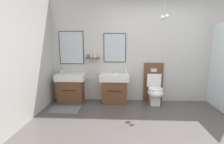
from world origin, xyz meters
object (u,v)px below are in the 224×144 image
at_px(folded_hand_towel, 113,74).
at_px(toothbrush_cup, 61,71).
at_px(toilet, 154,89).
at_px(soap_dispenser, 126,70).
at_px(vanity_sink_right, 114,87).
at_px(vanity_sink_left, 71,87).

bearing_deg(folded_hand_towel, toothbrush_cup, 169.49).
height_order(toilet, soap_dispenser, toilet).
distance_m(toothbrush_cup, soap_dispenser, 1.69).
height_order(toilet, toothbrush_cup, toilet).
bearing_deg(toothbrush_cup, folded_hand_towel, -10.51).
relative_size(vanity_sink_right, soap_dispenser, 3.78).
bearing_deg(toilet, folded_hand_towel, -174.96).
height_order(toothbrush_cup, soap_dispenser, toothbrush_cup).
xyz_separation_m(vanity_sink_left, toothbrush_cup, (-0.28, 0.14, 0.40)).
relative_size(vanity_sink_right, folded_hand_towel, 3.30).
relative_size(toilet, toothbrush_cup, 4.94).
bearing_deg(toothbrush_cup, vanity_sink_right, -5.57).
height_order(toothbrush_cup, folded_hand_towel, toothbrush_cup).
bearing_deg(soap_dispenser, toothbrush_cup, -179.65).
height_order(vanity_sink_right, soap_dispenser, soap_dispenser).
bearing_deg(folded_hand_towel, soap_dispenser, 38.22).
bearing_deg(toothbrush_cup, toilet, -3.84).
distance_m(toilet, soap_dispenser, 0.84).
bearing_deg(soap_dispenser, toilet, -13.70).
distance_m(vanity_sink_right, soap_dispenser, 0.54).
xyz_separation_m(toilet, toothbrush_cup, (-2.39, 0.16, 0.40)).
height_order(vanity_sink_left, soap_dispenser, soap_dispenser).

